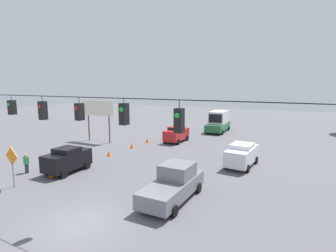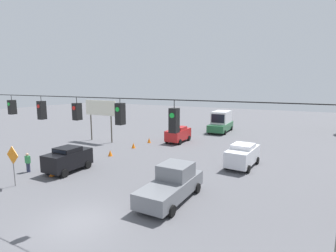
{
  "view_description": "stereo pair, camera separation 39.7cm",
  "coord_description": "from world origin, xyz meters",
  "px_view_note": "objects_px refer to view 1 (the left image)",
  "views": [
    {
      "loc": [
        -9.65,
        8.96,
        6.94
      ],
      "look_at": [
        -0.3,
        -8.96,
        3.79
      ],
      "focal_mm": 28.0,
      "sensor_mm": 36.0,
      "label": 1
    },
    {
      "loc": [
        -10.0,
        8.77,
        6.94
      ],
      "look_at": [
        -0.3,
        -8.96,
        3.79
      ],
      "focal_mm": 28.0,
      "sensor_mm": 36.0,
      "label": 2
    }
  ],
  "objects_px": {
    "sedan_black_parked_shoulder": "(67,159)",
    "overhead_signal_span": "(82,133)",
    "traffic_cone_second": "(84,162)",
    "traffic_cone_fifth": "(147,140)",
    "pickup_truck_grey_crossing_near": "(174,184)",
    "sedan_white_oncoming_far": "(242,154)",
    "traffic_cone_nearest": "(51,173)",
    "traffic_cone_fourth": "(132,146)",
    "box_truck_green_withflow_deep": "(218,122)",
    "sedan_red_withflow_far": "(176,134)",
    "traffic_cone_third": "(109,153)",
    "work_zone_sign": "(12,159)",
    "pedestrian": "(26,164)",
    "roadside_billboard": "(98,111)"
  },
  "relations": [
    {
      "from": "sedan_black_parked_shoulder",
      "to": "overhead_signal_span",
      "type": "bearing_deg",
      "value": 144.03
    },
    {
      "from": "traffic_cone_second",
      "to": "traffic_cone_fifth",
      "type": "relative_size",
      "value": 1.0
    },
    {
      "from": "pickup_truck_grey_crossing_near",
      "to": "sedan_white_oncoming_far",
      "type": "relative_size",
      "value": 1.22
    },
    {
      "from": "traffic_cone_nearest",
      "to": "traffic_cone_fourth",
      "type": "bearing_deg",
      "value": -90.72
    },
    {
      "from": "box_truck_green_withflow_deep",
      "to": "sedan_black_parked_shoulder",
      "type": "height_order",
      "value": "box_truck_green_withflow_deep"
    },
    {
      "from": "sedan_red_withflow_far",
      "to": "traffic_cone_third",
      "type": "distance_m",
      "value": 9.59
    },
    {
      "from": "work_zone_sign",
      "to": "traffic_cone_fourth",
      "type": "bearing_deg",
      "value": -92.76
    },
    {
      "from": "traffic_cone_nearest",
      "to": "sedan_black_parked_shoulder",
      "type": "bearing_deg",
      "value": -97.65
    },
    {
      "from": "sedan_red_withflow_far",
      "to": "traffic_cone_third",
      "type": "height_order",
      "value": "sedan_red_withflow_far"
    },
    {
      "from": "box_truck_green_withflow_deep",
      "to": "traffic_cone_second",
      "type": "height_order",
      "value": "box_truck_green_withflow_deep"
    },
    {
      "from": "sedan_white_oncoming_far",
      "to": "work_zone_sign",
      "type": "relative_size",
      "value": 1.59
    },
    {
      "from": "sedan_white_oncoming_far",
      "to": "traffic_cone_third",
      "type": "height_order",
      "value": "sedan_white_oncoming_far"
    },
    {
      "from": "box_truck_green_withflow_deep",
      "to": "pedestrian",
      "type": "relative_size",
      "value": 4.12
    },
    {
      "from": "traffic_cone_second",
      "to": "box_truck_green_withflow_deep",
      "type": "bearing_deg",
      "value": -103.6
    },
    {
      "from": "traffic_cone_fourth",
      "to": "pedestrian",
      "type": "xyz_separation_m",
      "value": [
        2.61,
        10.71,
        0.47
      ]
    },
    {
      "from": "work_zone_sign",
      "to": "sedan_red_withflow_far",
      "type": "bearing_deg",
      "value": -101.03
    },
    {
      "from": "pickup_truck_grey_crossing_near",
      "to": "roadside_billboard",
      "type": "distance_m",
      "value": 19.13
    },
    {
      "from": "traffic_cone_fifth",
      "to": "sedan_white_oncoming_far",
      "type": "bearing_deg",
      "value": 161.36
    },
    {
      "from": "traffic_cone_fourth",
      "to": "traffic_cone_fifth",
      "type": "bearing_deg",
      "value": -90.88
    },
    {
      "from": "overhead_signal_span",
      "to": "traffic_cone_fifth",
      "type": "bearing_deg",
      "value": -67.72
    },
    {
      "from": "traffic_cone_third",
      "to": "traffic_cone_fifth",
      "type": "height_order",
      "value": "same"
    },
    {
      "from": "traffic_cone_second",
      "to": "traffic_cone_fourth",
      "type": "height_order",
      "value": "same"
    },
    {
      "from": "box_truck_green_withflow_deep",
      "to": "sedan_red_withflow_far",
      "type": "bearing_deg",
      "value": 75.67
    },
    {
      "from": "pickup_truck_grey_crossing_near",
      "to": "sedan_red_withflow_far",
      "type": "relative_size",
      "value": 1.38
    },
    {
      "from": "box_truck_green_withflow_deep",
      "to": "sedan_white_oncoming_far",
      "type": "bearing_deg",
      "value": 113.45
    },
    {
      "from": "overhead_signal_span",
      "to": "box_truck_green_withflow_deep",
      "type": "bearing_deg",
      "value": -86.54
    },
    {
      "from": "sedan_red_withflow_far",
      "to": "traffic_cone_second",
      "type": "relative_size",
      "value": 6.65
    },
    {
      "from": "sedan_black_parked_shoulder",
      "to": "sedan_white_oncoming_far",
      "type": "bearing_deg",
      "value": -146.55
    },
    {
      "from": "sedan_white_oncoming_far",
      "to": "traffic_cone_third",
      "type": "xyz_separation_m",
      "value": [
        12.27,
        2.84,
        -0.73
      ]
    },
    {
      "from": "box_truck_green_withflow_deep",
      "to": "sedan_black_parked_shoulder",
      "type": "relative_size",
      "value": 1.66
    },
    {
      "from": "sedan_black_parked_shoulder",
      "to": "sedan_red_withflow_far",
      "type": "xyz_separation_m",
      "value": [
        -2.88,
        -14.27,
        -0.04
      ]
    },
    {
      "from": "overhead_signal_span",
      "to": "sedan_red_withflow_far",
      "type": "distance_m",
      "value": 20.17
    },
    {
      "from": "box_truck_green_withflow_deep",
      "to": "sedan_white_oncoming_far",
      "type": "distance_m",
      "value": 17.2
    },
    {
      "from": "traffic_cone_second",
      "to": "overhead_signal_span",
      "type": "bearing_deg",
      "value": 135.72
    },
    {
      "from": "box_truck_green_withflow_deep",
      "to": "traffic_cone_nearest",
      "type": "relative_size",
      "value": 10.75
    },
    {
      "from": "traffic_cone_fourth",
      "to": "traffic_cone_nearest",
      "type": "bearing_deg",
      "value": 89.28
    },
    {
      "from": "sedan_black_parked_shoulder",
      "to": "pedestrian",
      "type": "xyz_separation_m",
      "value": [
        2.66,
        1.72,
        -0.26
      ]
    },
    {
      "from": "traffic_cone_nearest",
      "to": "traffic_cone_fifth",
      "type": "distance_m",
      "value": 13.55
    },
    {
      "from": "traffic_cone_fourth",
      "to": "traffic_cone_fifth",
      "type": "height_order",
      "value": "same"
    },
    {
      "from": "overhead_signal_span",
      "to": "traffic_cone_fourth",
      "type": "relative_size",
      "value": 37.22
    },
    {
      "from": "pickup_truck_grey_crossing_near",
      "to": "sedan_white_oncoming_far",
      "type": "distance_m",
      "value": 8.97
    },
    {
      "from": "overhead_signal_span",
      "to": "traffic_cone_fourth",
      "type": "bearing_deg",
      "value": -63.22
    },
    {
      "from": "roadside_billboard",
      "to": "pedestrian",
      "type": "bearing_deg",
      "value": 104.58
    },
    {
      "from": "box_truck_green_withflow_deep",
      "to": "traffic_cone_second",
      "type": "bearing_deg",
      "value": 76.4
    },
    {
      "from": "box_truck_green_withflow_deep",
      "to": "roadside_billboard",
      "type": "xyz_separation_m",
      "value": [
        11.03,
        13.78,
        2.32
      ]
    },
    {
      "from": "traffic_cone_third",
      "to": "traffic_cone_fifth",
      "type": "distance_m",
      "value": 6.95
    },
    {
      "from": "pickup_truck_grey_crossing_near",
      "to": "roadside_billboard",
      "type": "height_order",
      "value": "roadside_billboard"
    },
    {
      "from": "traffic_cone_third",
      "to": "sedan_black_parked_shoulder",
      "type": "bearing_deg",
      "value": 91.25
    },
    {
      "from": "sedan_white_oncoming_far",
      "to": "sedan_red_withflow_far",
      "type": "relative_size",
      "value": 1.13
    },
    {
      "from": "sedan_red_withflow_far",
      "to": "pedestrian",
      "type": "xyz_separation_m",
      "value": [
        5.54,
        16.0,
        -0.22
      ]
    }
  ]
}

